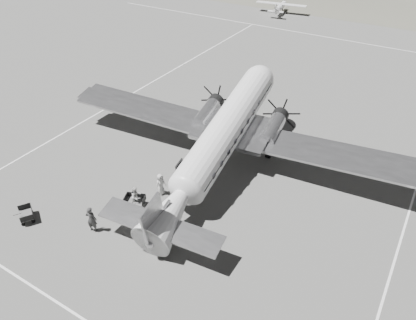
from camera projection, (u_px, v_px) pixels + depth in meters
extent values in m
plane|color=slate|center=(233.00, 192.00, 31.29)|extent=(260.00, 260.00, 0.00)
cube|color=white|center=(397.00, 253.00, 26.17)|extent=(0.15, 80.00, 0.01)
cube|color=white|center=(136.00, 91.00, 45.97)|extent=(0.15, 60.00, 0.01)
cube|color=white|center=(363.00, 43.00, 59.29)|extent=(90.00, 0.15, 0.01)
imported|color=#313131|center=(91.00, 219.00, 27.31)|extent=(0.86, 0.71, 2.04)
imported|color=beige|center=(136.00, 197.00, 29.51)|extent=(0.81, 0.95, 1.70)
imported|color=#B2B2B0|center=(161.00, 184.00, 30.65)|extent=(0.75, 0.98, 1.78)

